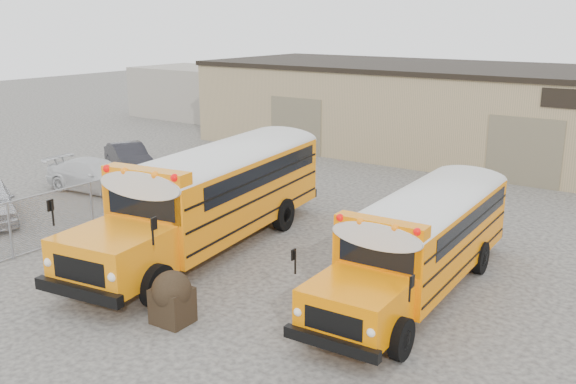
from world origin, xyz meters
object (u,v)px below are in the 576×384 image
Objects in this scene: school_bus_left at (305,151)px; tarp_bundle at (172,297)px; school_bus_right at (483,188)px; car_white at (96,176)px; car_dark at (129,158)px.

tarp_bundle is (3.82, -11.36, -1.19)m from school_bus_left.
car_white is at bearing -164.74° from school_bus_right.
school_bus_right is 11.58m from tarp_bundle.
tarp_bundle is (-3.70, -10.94, -0.88)m from school_bus_right.
car_white is at bearing -126.86° from car_dark.
school_bus_left is 7.54m from school_bus_right.
school_bus_right is at bearing 71.32° from tarp_bundle.
tarp_bundle is at bearing -108.68° from school_bus_right.
car_white is at bearing 149.07° from tarp_bundle.
car_dark is at bearing 19.39° from car_white.
car_white is 1.14× the size of car_dark.
car_dark is at bearing 142.41° from tarp_bundle.
car_dark is at bearing -176.96° from school_bus_right.
school_bus_left is at bearing 176.79° from school_bus_right.
school_bus_left is 2.44× the size of car_white.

